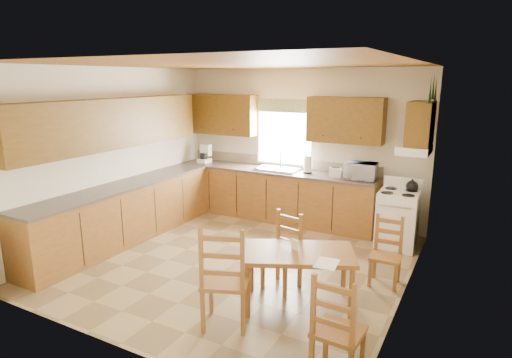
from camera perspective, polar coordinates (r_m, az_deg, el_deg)
The scene contains 35 objects.
floor at distance 6.18m, azimuth -2.59°, elevation -10.86°, with size 4.50×4.50×0.00m, color #8D7851.
ceiling at distance 5.64m, azimuth -2.89°, elevation 15.05°, with size 4.50×4.50×0.00m, color brown.
wall_left at distance 7.16m, azimuth -18.38°, elevation 3.17°, with size 4.50×4.50×0.00m, color beige.
wall_right at distance 5.01m, azimuth 19.91°, elevation -1.09°, with size 4.50×4.50×0.00m, color beige.
wall_back at distance 7.74m, azimuth 5.90°, elevation 4.49°, with size 4.50×4.50×0.00m, color beige.
wall_front at distance 4.06m, azimuth -19.36°, elevation -4.30°, with size 4.50×4.50×0.00m, color beige.
lower_cab_back at distance 7.81m, azimuth 2.36°, elevation -2.20°, with size 3.75×0.60×0.88m, color brown.
lower_cab_left at distance 7.06m, azimuth -17.03°, elevation -4.49°, with size 0.60×3.60×0.88m, color brown.
counter_back at distance 7.70m, azimuth 2.39°, elevation 1.10°, with size 3.75×0.63×0.04m, color #50453F.
counter_left at distance 6.94m, azimuth -17.29°, elevation -0.87°, with size 0.63×3.60×0.04m, color #50453F.
backsplash at distance 7.94m, azimuth 3.31°, elevation 2.26°, with size 3.75×0.01×0.18m, color gray.
upper_cab_back_left at distance 8.25m, azimuth -4.55°, elevation 8.59°, with size 1.41×0.33×0.75m, color brown.
upper_cab_back_right at distance 7.24m, azimuth 11.86°, elevation 7.70°, with size 1.25×0.33×0.75m, color brown.
upper_cab_left at distance 6.88m, azimuth -18.64°, elevation 7.01°, with size 0.33×3.60×0.75m, color brown.
upper_cab_stove at distance 6.56m, azimuth 21.06°, elevation 6.94°, with size 0.33×0.62×0.62m, color brown.
range_hood at distance 6.61m, azimuth 20.36°, elevation 3.71°, with size 0.44×0.62×0.12m, color white.
window_frame at distance 7.80m, azimuth 3.81°, elevation 6.08°, with size 1.13×0.02×1.18m, color white.
window_pane at distance 7.80m, azimuth 3.79°, elevation 6.08°, with size 1.05×0.01×1.10m, color white.
window_valance at distance 7.73m, azimuth 3.77°, elevation 9.74°, with size 1.19×0.01×0.24m, color #3C5C2E.
sink_basin at distance 7.66m, azimuth 2.90°, elevation 1.33°, with size 0.75×0.45×0.04m, color silver.
pine_decal_a at distance 6.20m, azimuth 22.24°, elevation 10.99°, with size 0.22×0.22×0.36m, color #154021.
pine_decal_b at distance 6.51m, azimuth 22.60°, elevation 11.37°, with size 0.22×0.22×0.36m, color #154021.
pine_decal_c at distance 6.83m, azimuth 22.87°, elevation 11.06°, with size 0.22×0.22×0.36m, color #154021.
stove at distance 6.87m, azimuth 18.31°, elevation -5.23°, with size 0.57×0.59×0.85m, color white.
coffeemaker at distance 8.37m, azimuth -6.93°, elevation 3.44°, with size 0.22×0.26×0.37m, color white.
paper_towel at distance 7.46m, azimuth 6.89°, elevation 1.95°, with size 0.13×0.13×0.30m, color white.
toaster at distance 7.22m, azimuth 10.52°, elevation 0.87°, with size 0.20×0.12×0.16m, color white.
microwave at distance 7.14m, azimuth 13.79°, elevation 1.05°, with size 0.46×0.33×0.28m, color white.
dining_table at distance 4.97m, azimuth 5.64°, elevation -13.04°, with size 1.22×0.70×0.65m, color brown.
chair_near_left at distance 4.51m, azimuth -4.06°, elevation -12.61°, with size 0.47×0.45×1.11m, color brown.
chair_near_right at distance 3.91m, azimuth 11.00°, elevation -18.49°, with size 0.41×0.39×0.96m, color brown.
chair_far_left at distance 5.26m, azimuth 3.42°, elevation -9.75°, with size 0.39×0.37×0.94m, color brown.
chair_far_right at distance 5.59m, azimuth 16.94°, elevation -9.34°, with size 0.36×0.34×0.86m, color brown.
table_paper at distance 4.57m, azimuth 9.41°, elevation -11.03°, with size 0.22×0.30×0.00m, color white.
table_card at distance 4.83m, azimuth 5.19°, elevation -8.74°, with size 0.09×0.02×0.12m, color white.
Camera 1 is at (2.91, -4.82, 2.52)m, focal length 30.00 mm.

